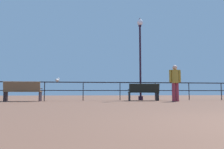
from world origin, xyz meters
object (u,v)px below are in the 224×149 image
object	(u,v)px
seagull_on_rail	(58,80)
bench_near_left	(144,91)
bench_far_left	(23,90)
person_by_bench	(175,81)
lamppost_center	(140,50)

from	to	relation	value
seagull_on_rail	bench_near_left	bearing A→B (deg)	-9.61
bench_far_left	bench_near_left	bearing A→B (deg)	0.02
bench_near_left	seagull_on_rail	world-z (taller)	seagull_on_rail
bench_far_left	person_by_bench	xyz separation A→B (m)	(7.22, -0.97, 0.46)
bench_near_left	seagull_on_rail	size ratio (longest dim) A/B	3.71
bench_far_left	bench_near_left	world-z (taller)	bench_far_left
bench_near_left	person_by_bench	distance (m)	1.68
bench_near_left	person_by_bench	world-z (taller)	person_by_bench
person_by_bench	bench_near_left	bearing A→B (deg)	142.54
seagull_on_rail	person_by_bench	bearing A→B (deg)	-16.85
lamppost_center	seagull_on_rail	xyz separation A→B (m)	(-4.50, -0.15, -1.74)
bench_far_left	bench_near_left	xyz separation A→B (m)	(5.95, 0.00, -0.05)
bench_far_left	lamppost_center	xyz separation A→B (m)	(6.03, 0.90, 2.29)
lamppost_center	person_by_bench	bearing A→B (deg)	-57.63
lamppost_center	seagull_on_rail	size ratio (longest dim) A/B	10.99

